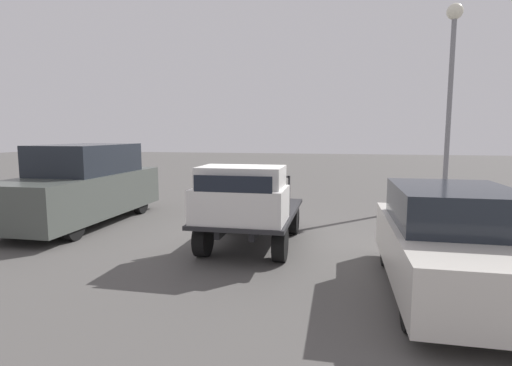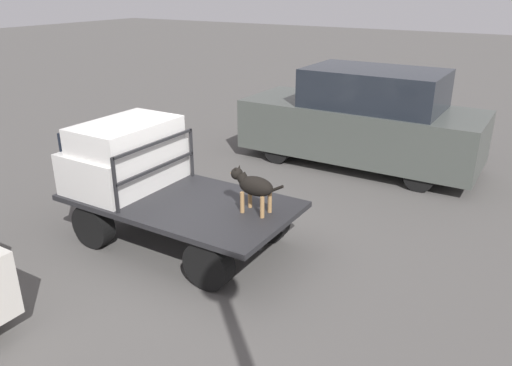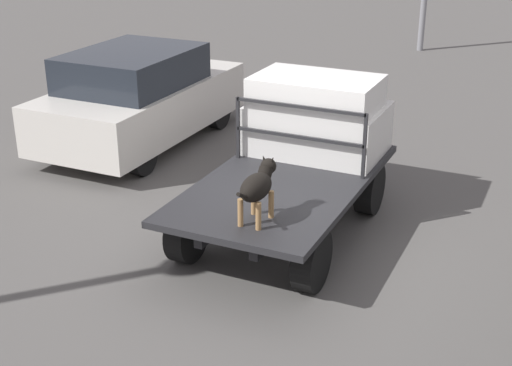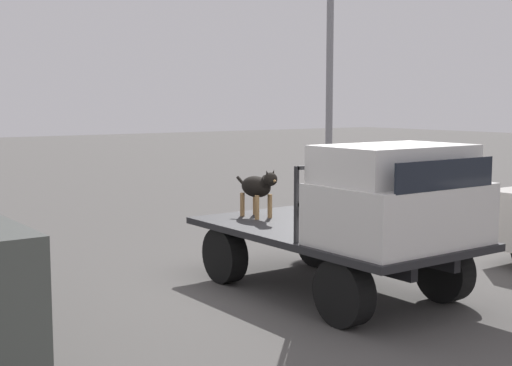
% 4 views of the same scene
% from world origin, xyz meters
% --- Properties ---
extents(ground_plane, '(80.00, 80.00, 0.00)m').
position_xyz_m(ground_plane, '(0.00, 0.00, 0.00)').
color(ground_plane, '#514F4C').
extents(flatbed_truck, '(3.51, 1.86, 0.75)m').
position_xyz_m(flatbed_truck, '(0.00, 0.00, 0.55)').
color(flatbed_truck, black).
rests_on(flatbed_truck, ground).
extents(truck_cab, '(1.22, 1.74, 1.05)m').
position_xyz_m(truck_cab, '(1.07, 0.00, 1.25)').
color(truck_cab, silver).
rests_on(truck_cab, flatbed_truck).
extents(truck_headboard, '(0.04, 1.74, 0.82)m').
position_xyz_m(truck_headboard, '(0.42, 0.00, 1.30)').
color(truck_headboard, '#232326').
rests_on(truck_headboard, flatbed_truck).
extents(dog, '(0.87, 0.28, 0.65)m').
position_xyz_m(dog, '(-1.19, -0.18, 1.15)').
color(dog, '#9E7547').
rests_on(dog, flatbed_truck).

